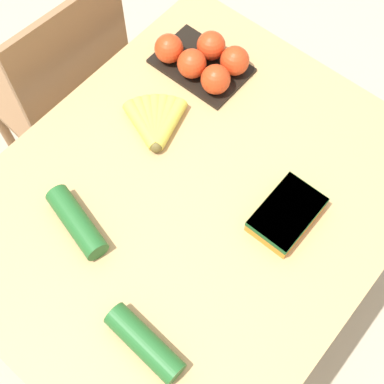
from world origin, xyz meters
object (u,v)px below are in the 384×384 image
at_px(cucumber_far, 77,222).
at_px(chair, 64,90).
at_px(banana_bunch, 156,123).
at_px(carrot_bag, 287,214).
at_px(cucumber_near, 145,343).
at_px(tomato_pack, 204,60).

bearing_deg(cucumber_far, chair, 54.93).
xyz_separation_m(chair, banana_bunch, (-0.04, -0.47, 0.30)).
relative_size(carrot_bag, cucumber_near, 0.91).
bearing_deg(banana_bunch, chair, 85.01).
bearing_deg(carrot_bag, cucumber_far, 132.57).
bearing_deg(cucumber_far, tomato_pack, 7.35).
relative_size(banana_bunch, cucumber_far, 0.84).
xyz_separation_m(chair, cucumber_far, (-0.36, -0.52, 0.31)).
bearing_deg(carrot_bag, tomato_pack, 63.24).
relative_size(carrot_bag, cucumber_far, 0.89).
height_order(banana_bunch, tomato_pack, tomato_pack).
bearing_deg(cucumber_far, banana_bunch, 8.22).
relative_size(cucumber_near, cucumber_far, 0.97).
xyz_separation_m(chair, tomato_pack, (0.18, -0.45, 0.32)).
distance_m(chair, cucumber_far, 0.70).
distance_m(chair, banana_bunch, 0.56).
bearing_deg(cucumber_near, banana_bunch, 39.51).
xyz_separation_m(tomato_pack, cucumber_far, (-0.54, -0.07, -0.01)).
relative_size(chair, carrot_bag, 5.27).
relative_size(tomato_pack, cucumber_near, 1.32).
distance_m(banana_bunch, carrot_bag, 0.40).
relative_size(banana_bunch, carrot_bag, 0.95).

